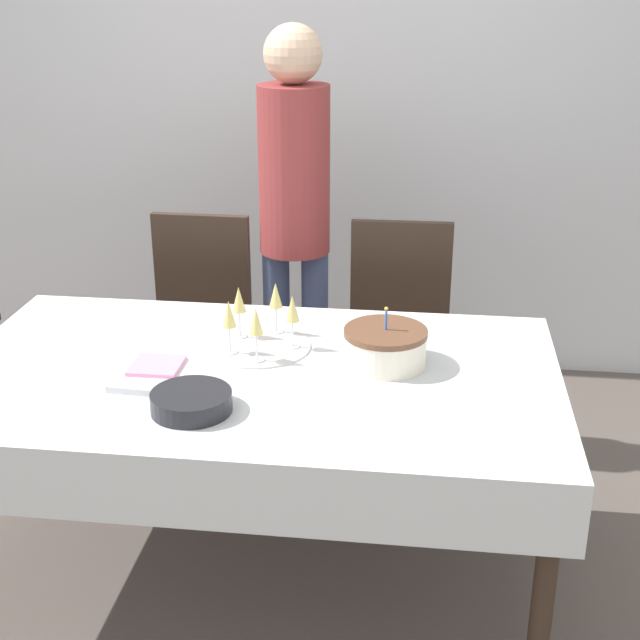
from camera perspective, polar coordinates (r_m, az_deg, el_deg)
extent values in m
plane|color=#564C47|center=(3.11, -3.86, -15.90)|extent=(12.00, 12.00, 0.00)
cube|color=silver|center=(4.27, 0.34, 14.48)|extent=(8.00, 0.05, 2.70)
cube|color=white|center=(2.72, -4.25, -3.46)|extent=(1.82, 1.04, 0.03)
cube|color=white|center=(2.76, -4.20, -5.15)|extent=(1.85, 1.07, 0.21)
cylinder|color=#38281E|center=(2.51, 14.09, -16.86)|extent=(0.06, 0.06, 0.73)
cylinder|color=#38281E|center=(3.53, -16.30, -4.94)|extent=(0.06, 0.06, 0.73)
cylinder|color=#38281E|center=(3.27, 12.42, -6.73)|extent=(0.06, 0.06, 0.73)
cube|color=#38281E|center=(3.61, -8.13, -2.09)|extent=(0.43, 0.43, 0.04)
cube|color=#38281E|center=(3.69, -7.54, 2.95)|extent=(0.40, 0.04, 0.50)
cylinder|color=#38281E|center=(3.52, -5.90, -6.93)|extent=(0.04, 0.04, 0.43)
cylinder|color=#38281E|center=(3.62, -11.47, -6.43)|extent=(0.04, 0.04, 0.43)
cylinder|color=#38281E|center=(3.83, -4.61, -4.37)|extent=(0.04, 0.04, 0.43)
cylinder|color=#38281E|center=(3.92, -9.76, -3.98)|extent=(0.04, 0.04, 0.43)
cube|color=#38281E|center=(3.50, 4.95, -2.78)|extent=(0.43, 0.43, 0.04)
cube|color=#38281E|center=(3.57, 5.17, 2.44)|extent=(0.40, 0.04, 0.50)
cylinder|color=#38281E|center=(3.45, 7.76, -7.69)|extent=(0.04, 0.04, 0.43)
cylinder|color=#38281E|center=(3.45, 1.73, -7.44)|extent=(0.04, 0.04, 0.43)
cylinder|color=#38281E|center=(3.76, 7.66, -4.98)|extent=(0.04, 0.04, 0.43)
cylinder|color=#38281E|center=(3.77, 2.16, -4.76)|extent=(0.04, 0.04, 0.43)
cylinder|color=silver|center=(2.73, 4.19, -1.90)|extent=(0.25, 0.25, 0.10)
cylinder|color=brown|center=(2.71, 4.23, -0.79)|extent=(0.26, 0.26, 0.02)
cylinder|color=#3F72D8|center=(2.69, 4.25, -0.03)|extent=(0.01, 0.01, 0.06)
sphere|color=#F9CC4C|center=(2.68, 4.27, 0.73)|extent=(0.01, 0.01, 0.01)
cylinder|color=silver|center=(2.87, -3.99, -1.69)|extent=(0.34, 0.34, 0.01)
cylinder|color=silver|center=(2.85, -1.75, -1.68)|extent=(0.05, 0.05, 0.00)
cylinder|color=silver|center=(2.83, -1.76, -0.85)|extent=(0.01, 0.01, 0.08)
cone|color=#E0CC72|center=(2.80, -1.78, 0.75)|extent=(0.04, 0.04, 0.08)
cylinder|color=silver|center=(2.96, -2.81, -0.73)|extent=(0.05, 0.05, 0.00)
cylinder|color=silver|center=(2.95, -2.83, 0.07)|extent=(0.01, 0.01, 0.08)
cone|color=#E0CC72|center=(2.92, -2.86, 1.62)|extent=(0.04, 0.04, 0.08)
cylinder|color=silver|center=(2.93, -5.14, -1.03)|extent=(0.05, 0.05, 0.00)
cylinder|color=silver|center=(2.92, -5.16, -0.23)|extent=(0.01, 0.01, 0.08)
cone|color=#E0CC72|center=(2.89, -5.22, 1.34)|extent=(0.04, 0.04, 0.08)
cylinder|color=silver|center=(2.82, -5.76, -2.04)|extent=(0.05, 0.05, 0.00)
cylinder|color=silver|center=(2.80, -5.80, -1.21)|extent=(0.01, 0.01, 0.08)
cone|color=#E0CC72|center=(2.77, -5.86, 0.40)|extent=(0.04, 0.04, 0.08)
cylinder|color=silver|center=(2.76, -4.05, -2.55)|extent=(0.05, 0.05, 0.00)
cylinder|color=silver|center=(2.74, -4.08, -1.70)|extent=(0.01, 0.01, 0.08)
cone|color=#E0CC72|center=(2.71, -4.13, -0.05)|extent=(0.04, 0.04, 0.08)
cylinder|color=black|center=(2.49, -8.20, -5.69)|extent=(0.22, 0.22, 0.01)
cylinder|color=black|center=(2.49, -8.21, -5.55)|extent=(0.22, 0.22, 0.01)
cylinder|color=black|center=(2.48, -8.22, -5.41)|extent=(0.22, 0.22, 0.01)
cylinder|color=black|center=(2.48, -8.23, -5.26)|extent=(0.22, 0.22, 0.01)
cylinder|color=black|center=(2.48, -8.24, -5.12)|extent=(0.22, 0.22, 0.01)
cylinder|color=black|center=(2.48, -8.25, -4.98)|extent=(0.22, 0.22, 0.01)
cylinder|color=black|center=(2.47, -8.25, -4.83)|extent=(0.22, 0.22, 0.01)
cylinder|color=black|center=(2.47, -8.26, -4.69)|extent=(0.22, 0.22, 0.01)
cube|color=silver|center=(2.58, 3.86, -4.50)|extent=(0.30, 0.06, 0.00)
cube|color=silver|center=(2.62, -11.63, -4.28)|extent=(0.17, 0.07, 0.02)
cube|color=pink|center=(2.76, -10.42, -2.89)|extent=(0.15, 0.15, 0.01)
cylinder|color=#3F4C72|center=(3.76, -2.75, -1.50)|extent=(0.11, 0.11, 0.83)
cylinder|color=#3F4C72|center=(3.73, -0.33, -1.63)|extent=(0.11, 0.11, 0.83)
cylinder|color=maroon|center=(3.52, -1.66, 9.55)|extent=(0.28, 0.28, 0.65)
sphere|color=#D8B293|center=(3.45, -1.75, 16.67)|extent=(0.22, 0.22, 0.22)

